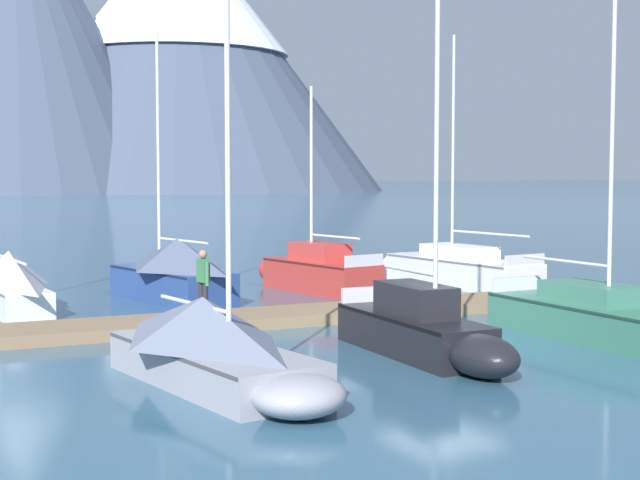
% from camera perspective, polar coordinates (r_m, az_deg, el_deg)
% --- Properties ---
extents(ground_plane, '(700.00, 700.00, 0.00)m').
position_cam_1_polar(ground_plane, '(23.05, 7.32, -5.89)').
color(ground_plane, '#335B75').
extents(mountain_shoulder_ridge, '(69.95, 69.95, 62.98)m').
position_cam_1_polar(mountain_shoulder_ridge, '(206.49, -17.73, 11.75)').
color(mountain_shoulder_ridge, '#424C60').
rests_on(mountain_shoulder_ridge, ground).
extents(mountain_east_summit, '(90.14, 90.14, 60.95)m').
position_cam_1_polar(mountain_east_summit, '(217.79, -8.41, 11.51)').
color(mountain_east_summit, '#424C60').
rests_on(mountain_east_summit, ground).
extents(dock, '(20.77, 3.54, 0.30)m').
position_cam_1_polar(dock, '(26.31, 2.13, -4.30)').
color(dock, '#846B4C').
rests_on(dock, ground).
extents(sailboat_nearest_berth, '(1.70, 6.81, 8.95)m').
position_cam_1_polar(sailboat_nearest_berth, '(29.23, -18.31, -2.30)').
color(sailboat_nearest_berth, white).
rests_on(sailboat_nearest_berth, ground).
extents(sailboat_second_berth, '(2.53, 6.45, 7.51)m').
position_cam_1_polar(sailboat_second_berth, '(17.87, -6.28, -6.31)').
color(sailboat_second_berth, '#93939E').
rests_on(sailboat_second_berth, ground).
extents(sailboat_mid_dock_port, '(2.66, 5.90, 8.28)m').
position_cam_1_polar(sailboat_mid_dock_port, '(29.78, -8.94, -1.82)').
color(sailboat_mid_dock_port, navy).
rests_on(sailboat_mid_dock_port, ground).
extents(sailboat_mid_dock_starboard, '(1.81, 6.06, 8.90)m').
position_cam_1_polar(sailboat_mid_dock_starboard, '(20.53, 6.32, -5.39)').
color(sailboat_mid_dock_starboard, black).
rests_on(sailboat_mid_dock_starboard, ground).
extents(sailboat_far_berth, '(2.28, 5.76, 6.85)m').
position_cam_1_polar(sailboat_far_berth, '(32.12, -0.37, -1.87)').
color(sailboat_far_berth, '#B2332D').
rests_on(sailboat_far_berth, ground).
extents(sailboat_outer_slip, '(2.14, 6.63, 8.25)m').
position_cam_1_polar(sailboat_outer_slip, '(23.53, 16.57, -4.48)').
color(sailboat_outer_slip, '#336B56').
rests_on(sailboat_outer_slip, ground).
extents(sailboat_end_of_dock, '(2.31, 7.43, 8.76)m').
position_cam_1_polar(sailboat_end_of_dock, '(34.09, 7.95, -1.65)').
color(sailboat_end_of_dock, silver).
rests_on(sailboat_end_of_dock, ground).
extents(person_on_dock, '(0.24, 0.59, 1.69)m').
position_cam_1_polar(person_on_dock, '(24.65, -7.01, -2.28)').
color(person_on_dock, '#232328').
rests_on(person_on_dock, dock).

